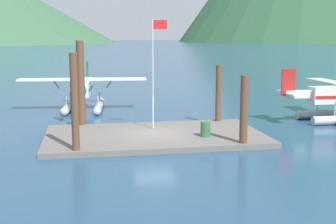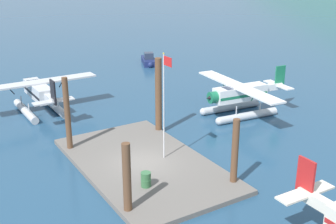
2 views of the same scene
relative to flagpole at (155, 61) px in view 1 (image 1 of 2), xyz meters
name	(u,v)px [view 1 (image 1 of 2)]	position (x,y,z in m)	size (l,w,h in m)	color
ground_plane	(155,138)	(-0.24, -1.45, -4.57)	(1200.00, 1200.00, 0.00)	navy
dock_platform	(155,136)	(-0.24, -1.45, -4.42)	(13.02, 7.58, 0.30)	#66605B
piling_near_left	(75,105)	(-4.84, -4.72, -1.91)	(0.39, 0.39, 5.31)	brown
piling_near_right	(244,112)	(4.20, -4.77, -2.54)	(0.44, 0.44, 4.05)	brown
piling_far_left	(81,85)	(-4.57, 2.21, -1.65)	(0.50, 0.50, 5.84)	brown
piling_far_right	(218,95)	(4.71, 1.84, -2.48)	(0.40, 0.40, 4.18)	brown
flagpole	(155,61)	(0.00, 0.00, 0.00)	(0.95, 0.10, 6.96)	silver
fuel_drum	(205,129)	(2.57, -2.81, -3.83)	(0.62, 0.62, 0.88)	#33663D
mooring_buoy	(323,114)	(13.32, 3.16, -4.24)	(0.65, 0.65, 0.65)	orange
seaplane_white_bow_left	(83,91)	(-4.48, 10.07, -2.99)	(10.48, 7.96, 3.84)	#B7BABF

